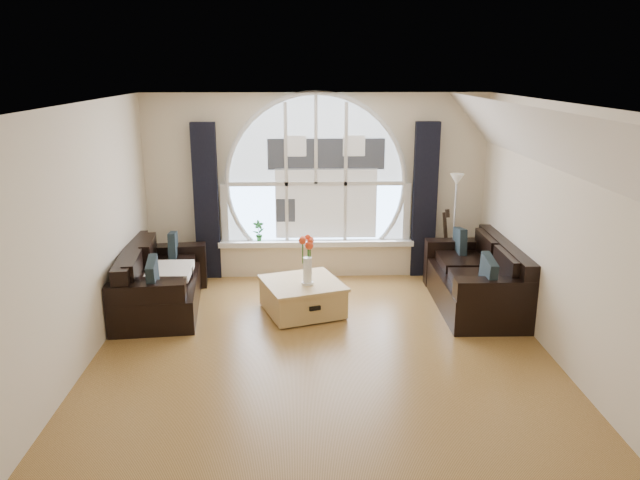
# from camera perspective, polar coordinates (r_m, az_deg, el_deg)

# --- Properties ---
(ground) EXTENTS (5.00, 5.50, 0.01)m
(ground) POSITION_cam_1_polar(r_m,az_deg,el_deg) (6.89, 0.25, -10.50)
(ground) COLOR brown
(ground) RESTS_ON ground
(ceiling) EXTENTS (5.00, 5.50, 0.01)m
(ceiling) POSITION_cam_1_polar(r_m,az_deg,el_deg) (6.19, 0.28, 12.53)
(ceiling) COLOR silver
(ceiling) RESTS_ON ground
(wall_back) EXTENTS (5.00, 0.01, 2.70)m
(wall_back) POSITION_cam_1_polar(r_m,az_deg,el_deg) (9.09, -0.38, 5.01)
(wall_back) COLOR beige
(wall_back) RESTS_ON ground
(wall_front) EXTENTS (5.00, 0.01, 2.70)m
(wall_front) POSITION_cam_1_polar(r_m,az_deg,el_deg) (3.83, 1.82, -10.62)
(wall_front) COLOR beige
(wall_front) RESTS_ON ground
(wall_left) EXTENTS (0.01, 5.50, 2.70)m
(wall_left) POSITION_cam_1_polar(r_m,az_deg,el_deg) (6.79, -21.31, 0.18)
(wall_left) COLOR beige
(wall_left) RESTS_ON ground
(wall_right) EXTENTS (0.01, 5.50, 2.70)m
(wall_right) POSITION_cam_1_polar(r_m,az_deg,el_deg) (6.96, 21.29, 0.54)
(wall_right) COLOR beige
(wall_right) RESTS_ON ground
(attic_slope) EXTENTS (0.92, 5.50, 0.72)m
(attic_slope) POSITION_cam_1_polar(r_m,az_deg,el_deg) (6.67, 19.75, 8.84)
(attic_slope) COLOR silver
(attic_slope) RESTS_ON ground
(arched_window) EXTENTS (2.60, 0.06, 2.15)m
(arched_window) POSITION_cam_1_polar(r_m,az_deg,el_deg) (9.01, -0.38, 6.69)
(arched_window) COLOR silver
(arched_window) RESTS_ON wall_back
(window_sill) EXTENTS (2.90, 0.22, 0.08)m
(window_sill) POSITION_cam_1_polar(r_m,az_deg,el_deg) (9.19, -0.36, -0.27)
(window_sill) COLOR white
(window_sill) RESTS_ON wall_back
(window_frame) EXTENTS (2.76, 0.08, 2.15)m
(window_frame) POSITION_cam_1_polar(r_m,az_deg,el_deg) (8.98, -0.38, 6.66)
(window_frame) COLOR white
(window_frame) RESTS_ON wall_back
(neighbor_house) EXTENTS (1.70, 0.02, 1.50)m
(neighbor_house) POSITION_cam_1_polar(r_m,az_deg,el_deg) (9.02, 0.58, 5.89)
(neighbor_house) COLOR silver
(neighbor_house) RESTS_ON wall_back
(curtain_left) EXTENTS (0.35, 0.12, 2.30)m
(curtain_left) POSITION_cam_1_polar(r_m,az_deg,el_deg) (9.11, -10.49, 3.48)
(curtain_left) COLOR black
(curtain_left) RESTS_ON ground
(curtain_right) EXTENTS (0.35, 0.12, 2.30)m
(curtain_right) POSITION_cam_1_polar(r_m,az_deg,el_deg) (9.19, 9.68, 3.63)
(curtain_right) COLOR black
(curtain_right) RESTS_ON ground
(sofa_left) EXTENTS (1.10, 1.92, 0.81)m
(sofa_left) POSITION_cam_1_polar(r_m,az_deg,el_deg) (8.22, -14.52, -3.55)
(sofa_left) COLOR black
(sofa_left) RESTS_ON ground
(sofa_right) EXTENTS (0.99, 1.95, 0.86)m
(sofa_right) POSITION_cam_1_polar(r_m,az_deg,el_deg) (8.29, 14.20, -3.36)
(sofa_right) COLOR black
(sofa_right) RESTS_ON ground
(coffee_chest) EXTENTS (1.19, 1.19, 0.46)m
(coffee_chest) POSITION_cam_1_polar(r_m,az_deg,el_deg) (7.89, -1.64, -5.18)
(coffee_chest) COLOR tan
(coffee_chest) RESTS_ON ground
(throw_blanket) EXTENTS (0.55, 0.55, 0.10)m
(throw_blanket) POSITION_cam_1_polar(r_m,az_deg,el_deg) (8.19, -13.76, -2.83)
(throw_blanket) COLOR silver
(throw_blanket) RESTS_ON sofa_left
(vase_flowers) EXTENTS (0.24, 0.24, 0.70)m
(vase_flowers) POSITION_cam_1_polar(r_m,az_deg,el_deg) (7.61, -1.18, -1.36)
(vase_flowers) COLOR white
(vase_flowers) RESTS_ON coffee_chest
(floor_lamp) EXTENTS (0.24, 0.24, 1.60)m
(floor_lamp) POSITION_cam_1_polar(r_m,az_deg,el_deg) (9.05, 12.32, 1.02)
(floor_lamp) COLOR #B2B2B2
(floor_lamp) RESTS_ON ground
(guitar) EXTENTS (0.42, 0.35, 1.06)m
(guitar) POSITION_cam_1_polar(r_m,az_deg,el_deg) (9.32, 11.42, -0.22)
(guitar) COLOR brown
(guitar) RESTS_ON ground
(potted_plant) EXTENTS (0.19, 0.16, 0.31)m
(potted_plant) POSITION_cam_1_polar(r_m,az_deg,el_deg) (9.15, -5.72, 0.87)
(potted_plant) COLOR #1E6023
(potted_plant) RESTS_ON window_sill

